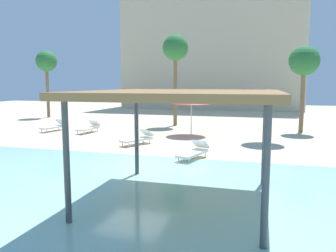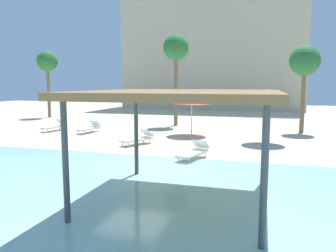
% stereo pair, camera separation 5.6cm
% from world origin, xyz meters
% --- Properties ---
extents(ground_plane, '(80.00, 80.00, 0.00)m').
position_xyz_m(ground_plane, '(0.00, 0.00, 0.00)').
color(ground_plane, beige).
extents(lagoon_water, '(44.00, 13.50, 0.04)m').
position_xyz_m(lagoon_water, '(0.00, -5.25, 0.02)').
color(lagoon_water, '#99D1C6').
rests_on(lagoon_water, ground).
extents(shade_pavilion, '(4.90, 4.90, 2.95)m').
position_xyz_m(shade_pavilion, '(2.77, -3.43, 2.79)').
color(shade_pavilion, '#42474C').
rests_on(shade_pavilion, ground).
extents(beach_umbrella_blue_0, '(2.15, 2.15, 2.87)m').
position_xyz_m(beach_umbrella_blue_0, '(5.04, 6.36, 2.57)').
color(beach_umbrella_blue_0, silver).
rests_on(beach_umbrella_blue_0, ground).
extents(beach_umbrella_red_1, '(2.36, 2.36, 2.58)m').
position_xyz_m(beach_umbrella_red_1, '(0.63, 7.87, 2.25)').
color(beach_umbrella_red_1, silver).
rests_on(beach_umbrella_red_1, ground).
extents(lounge_chair_2, '(1.11, 1.99, 0.74)m').
position_xyz_m(lounge_chair_2, '(2.10, 1.58, 0.33)').
color(lounge_chair_2, white).
rests_on(lounge_chair_2, ground).
extents(lounge_chair_4, '(1.01, 1.98, 0.74)m').
position_xyz_m(lounge_chair_4, '(-8.54, 7.19, 0.33)').
color(lounge_chair_4, white).
rests_on(lounge_chair_4, ground).
extents(lounge_chair_5, '(1.41, 1.96, 0.74)m').
position_xyz_m(lounge_chair_5, '(-1.36, 4.10, 0.33)').
color(lounge_chair_5, white).
rests_on(lounge_chair_5, ground).
extents(lounge_chair_6, '(0.83, 1.96, 0.74)m').
position_xyz_m(lounge_chair_6, '(-5.92, 7.15, 0.33)').
color(lounge_chair_6, white).
rests_on(lounge_chair_6, ground).
extents(palm_tree_0, '(1.90, 1.90, 5.54)m').
position_xyz_m(palm_tree_0, '(7.23, 11.09, 4.47)').
color(palm_tree_0, brown).
rests_on(palm_tree_0, ground).
extents(palm_tree_2, '(1.90, 1.90, 6.16)m').
position_xyz_m(palm_tree_2, '(-14.56, 14.89, 5.06)').
color(palm_tree_2, brown).
rests_on(palm_tree_2, ground).
extents(palm_tree_3, '(1.90, 1.90, 6.73)m').
position_xyz_m(palm_tree_3, '(-1.53, 12.24, 5.60)').
color(palm_tree_3, brown).
rests_on(palm_tree_3, ground).
extents(hotel_block_0, '(22.01, 10.27, 17.76)m').
position_xyz_m(hotel_block_0, '(-1.63, 32.42, 8.88)').
color(hotel_block_0, beige).
rests_on(hotel_block_0, ground).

